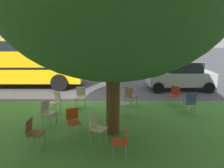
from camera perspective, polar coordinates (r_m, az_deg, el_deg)
name	(u,v)px	position (r m, az deg, el deg)	size (l,w,h in m)	color
ground	(82,100)	(11.08, -7.64, -4.08)	(80.00, 80.00, 0.00)	#424247
grass_verge	(71,126)	(8.11, -10.60, -10.68)	(48.00, 6.00, 0.01)	#3D752D
chair_0	(73,119)	(7.31, -9.94, -9.00)	(0.55, 0.56, 0.88)	#C64C1E
chair_1	(190,101)	(9.56, 19.53, -4.26)	(0.42, 0.42, 0.88)	#335184
chair_2	(47,111)	(8.30, -16.37, -6.63)	(0.57, 0.56, 0.88)	#ADA393
chair_3	(174,94)	(10.51, 15.82, -2.47)	(0.58, 0.58, 0.88)	#B7332D
chair_4	(55,101)	(9.43, -14.42, -4.15)	(0.59, 0.59, 0.88)	beige
chair_5	(96,126)	(6.77, -4.04, -10.67)	(0.57, 0.57, 0.88)	beige
chair_6	(121,102)	(8.98, 2.32, -4.61)	(0.59, 0.59, 0.88)	beige
chair_7	(81,96)	(9.92, -8.08, -3.01)	(0.43, 0.44, 0.88)	beige
chair_8	(33,131)	(6.80, -19.72, -11.33)	(0.45, 0.45, 0.88)	brown
chair_9	(130,95)	(9.97, 4.74, -2.83)	(0.59, 0.59, 0.88)	brown
chair_10	(122,139)	(5.97, 2.72, -14.02)	(0.43, 0.43, 0.88)	#C64C1E
parked_car	(180,75)	(13.47, 17.24, 2.17)	(3.70, 1.92, 1.65)	#ADB2B7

